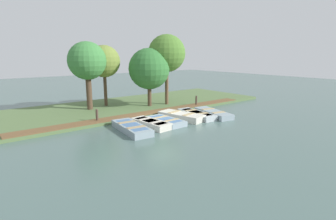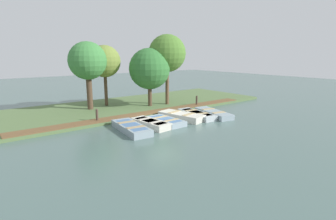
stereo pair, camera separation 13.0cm
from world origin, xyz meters
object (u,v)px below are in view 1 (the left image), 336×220
object	(u,v)px
rowboat_4	(196,114)
rowboat_5	(213,113)
rowboat_1	(151,123)
mooring_post_far	(196,101)
park_tree_left	(104,62)
mooring_post_near	(97,116)
park_tree_right	(167,54)
park_tree_center	(149,69)
rowboat_2	(166,121)
rowboat_3	(181,116)
rowboat_0	(131,128)
park_tree_far_left	(87,61)

from	to	relation	value
rowboat_4	rowboat_5	size ratio (longest dim) A/B	0.94
rowboat_1	mooring_post_far	size ratio (longest dim) A/B	2.93
rowboat_4	park_tree_left	size ratio (longest dim) A/B	0.66
mooring_post_near	park_tree_right	size ratio (longest dim) A/B	0.17
mooring_post_far	rowboat_4	bearing A→B (deg)	-43.82
park_tree_center	park_tree_right	distance (m)	1.93
rowboat_5	mooring_post_near	distance (m)	7.85
rowboat_2	rowboat_3	distance (m)	1.51
mooring_post_near	rowboat_1	bearing A→B (deg)	41.97
park_tree_center	rowboat_0	bearing A→B (deg)	-43.33
rowboat_3	mooring_post_near	xyz separation A→B (m)	(-2.27, -4.87, 0.26)
rowboat_2	rowboat_5	xyz separation A→B (m)	(0.36, 3.91, 0.02)
mooring_post_near	park_tree_right	distance (m)	7.98
rowboat_5	rowboat_3	bearing A→B (deg)	-91.56
rowboat_4	park_tree_far_left	bearing A→B (deg)	-134.71
rowboat_0	rowboat_4	world-z (taller)	rowboat_0
mooring_post_far	park_tree_right	xyz separation A→B (m)	(-1.79, -1.63, 3.77)
rowboat_0	rowboat_4	bearing A→B (deg)	98.03
rowboat_1	rowboat_2	world-z (taller)	rowboat_1
rowboat_5	mooring_post_far	xyz separation A→B (m)	(-2.86, 1.13, 0.30)
rowboat_2	mooring_post_near	bearing A→B (deg)	-128.08
rowboat_1	rowboat_3	distance (m)	2.63
rowboat_0	rowboat_4	size ratio (longest dim) A/B	1.03
park_tree_far_left	park_tree_center	world-z (taller)	park_tree_far_left
rowboat_4	rowboat_5	world-z (taller)	same
rowboat_2	rowboat_4	size ratio (longest dim) A/B	0.83
rowboat_5	park_tree_right	distance (m)	6.20
rowboat_1	rowboat_3	size ratio (longest dim) A/B	0.86
rowboat_5	park_tree_right	world-z (taller)	park_tree_right
rowboat_1	park_tree_right	xyz separation A→B (m)	(-4.30, 4.54, 4.06)
mooring_post_near	park_tree_far_left	xyz separation A→B (m)	(-3.67, 1.01, 3.22)
rowboat_3	park_tree_right	world-z (taller)	park_tree_right
mooring_post_near	rowboat_2	bearing A→B (deg)	53.54
rowboat_3	rowboat_2	bearing A→B (deg)	-93.99
mooring_post_far	rowboat_5	bearing A→B (deg)	-21.60
rowboat_4	park_tree_center	world-z (taller)	park_tree_center
rowboat_0	park_tree_right	world-z (taller)	park_tree_right
mooring_post_far	park_tree_center	world-z (taller)	park_tree_center
park_tree_right	rowboat_0	bearing A→B (deg)	-53.35
rowboat_3	park_tree_right	size ratio (longest dim) A/B	0.57
mooring_post_near	rowboat_0	bearing A→B (deg)	18.80
rowboat_1	mooring_post_far	bearing A→B (deg)	106.66
rowboat_1	park_tree_right	distance (m)	7.46
rowboat_4	mooring_post_far	bearing A→B (deg)	141.51
rowboat_1	rowboat_2	distance (m)	1.13
park_tree_center	park_tree_right	bearing A→B (deg)	80.69
rowboat_2	mooring_post_far	distance (m)	5.64
mooring_post_near	rowboat_3	bearing A→B (deg)	65.03
rowboat_3	mooring_post_far	size ratio (longest dim) A/B	3.42
mooring_post_far	rowboat_3	bearing A→B (deg)	-57.46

